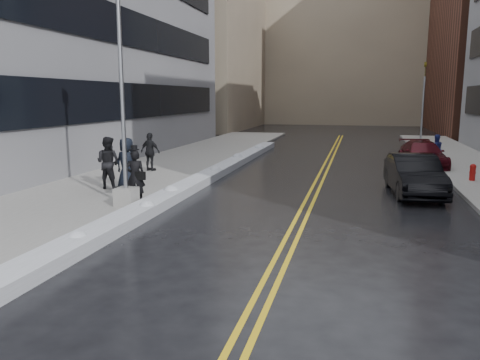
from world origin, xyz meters
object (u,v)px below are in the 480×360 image
Objects in this scene: car_maroon at (423,155)px; fire_hydrant at (473,171)px; pedestrian_b at (108,163)px; car_black at (414,175)px; traffic_signal at (423,102)px; pedestrian_d at (150,152)px; lamppost at (124,134)px; pedestrian_c at (127,164)px; pedestrian_east at (436,149)px; pedestrian_fedora at (135,176)px.

fire_hydrant is at bearing -77.43° from car_maroon.
pedestrian_b reaches higher than car_black.
car_maroon is at bearing -96.06° from traffic_signal.
fire_hydrant is at bearing -164.37° from pedestrian_d.
traffic_signal is (-0.50, 14.00, 2.85)m from fire_hydrant.
pedestrian_d is at bearing 108.74° from lamppost.
traffic_signal is at bearing -118.89° from pedestrian_c.
car_black is at bearing -163.93° from pedestrian_b.
pedestrian_east is (13.61, 10.40, -0.23)m from pedestrian_b.
pedestrian_east is at bearing 71.28° from car_black.
traffic_signal reaches higher than fire_hydrant.
pedestrian_b is at bearing -66.09° from pedestrian_fedora.
pedestrian_d reaches higher than car_black.
pedestrian_b is at bearing -173.83° from car_black.
lamppost is at bearing -136.21° from car_maroon.
pedestrian_east reaches higher than fire_hydrant.
pedestrian_b reaches higher than pedestrian_east.
traffic_signal is at bearing 92.05° from fire_hydrant.
pedestrian_east is 0.84m from car_maroon.
lamppost reaches higher than pedestrian_east.
pedestrian_b is at bearing -159.37° from fire_hydrant.
pedestrian_c is at bearing -79.15° from pedestrian_fedora.
pedestrian_b is 0.44× the size of car_black.
pedestrian_c is (-1.41, 2.13, 0.10)m from pedestrian_fedora.
lamppost is at bearing 55.78° from pedestrian_fedora.
pedestrian_fedora is 0.38× the size of car_maroon.
pedestrian_d is (-14.21, -14.90, -2.32)m from traffic_signal.
traffic_signal is 2.97× the size of pedestrian_c.
lamppost is 7.64m from pedestrian_d.
fire_hydrant is 0.36× the size of pedestrian_c.
pedestrian_fedora is at bearing -118.55° from traffic_signal.
pedestrian_fedora reaches higher than pedestrian_east.
fire_hydrant is 0.15× the size of car_maroon.
traffic_signal is 20.72m from pedestrian_d.
fire_hydrant is at bearing -154.68° from pedestrian_b.
pedestrian_d is 0.40× the size of car_black.
fire_hydrant is (12.30, 8.00, -1.98)m from lamppost.
pedestrian_d reaches higher than pedestrian_fedora.
lamppost reaches higher than pedestrian_fedora.
pedestrian_east is at bearing -137.92° from pedestrian_b.
pedestrian_d is at bearing -71.07° from pedestrian_c.
car_maroon is (12.11, 9.96, -0.46)m from pedestrian_c.
fire_hydrant is 0.36× the size of pedestrian_b.
pedestrian_b is at bearing -125.60° from traffic_signal.
pedestrian_fedora is 0.89× the size of pedestrian_b.
pedestrian_b is 17.13m from pedestrian_east.
pedestrian_c is 16.48m from pedestrian_east.
pedestrian_east is 0.33× the size of car_maroon.
lamppost is 3.24m from pedestrian_c.
lamppost reaches higher than car_black.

